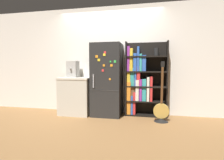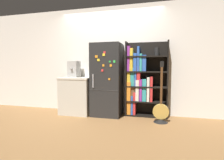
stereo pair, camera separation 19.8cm
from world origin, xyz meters
name	(u,v)px [view 1 (the left image)]	position (x,y,z in m)	size (l,w,h in m)	color
ground_plane	(105,117)	(0.00, 0.00, 0.00)	(16.00, 16.00, 0.00)	olive
wall_back	(110,60)	(0.00, 0.47, 1.30)	(8.00, 0.05, 2.60)	silver
refrigerator	(107,80)	(0.00, 0.17, 0.83)	(0.67, 0.59, 1.66)	black
bookshelf	(141,81)	(0.78, 0.33, 0.81)	(0.94, 0.29, 1.70)	black
kitchen_counter	(77,96)	(-0.75, 0.15, 0.44)	(0.75, 0.62, 0.88)	#BCB7A8
espresso_machine	(73,69)	(-0.86, 0.21, 1.08)	(0.24, 0.30, 0.39)	#A5A39E
guitar	(161,113)	(1.21, -0.09, 0.18)	(0.32, 0.30, 1.24)	black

